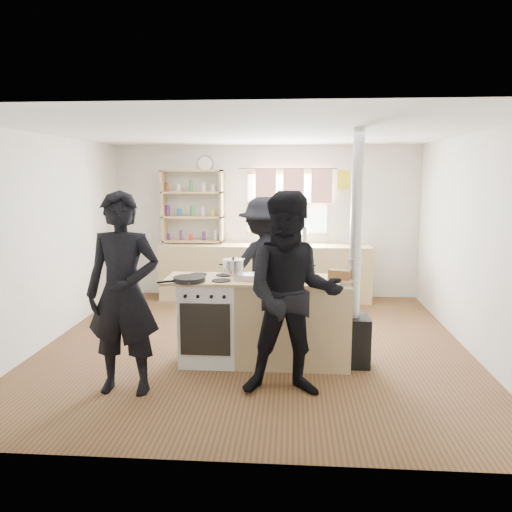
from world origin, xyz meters
The scene contains 14 objects.
ground centered at (0.00, 0.00, -0.01)m, with size 5.00×5.00×0.01m, color brown.
back_counter centered at (0.00, 2.22, 0.45)m, with size 3.40×0.55×0.90m, color tan.
shelving_unit centered at (-1.20, 2.34, 1.51)m, with size 1.00×0.28×1.20m.
thermos centered at (0.63, 2.22, 1.04)m, with size 0.10×0.10×0.28m, color silver.
cooking_island centered at (0.14, -0.55, 0.47)m, with size 1.97×0.64×0.93m.
skillet_greens centered at (-0.63, -0.75, 0.96)m, with size 0.46×0.46×0.05m.
roast_tray centered at (0.03, -0.61, 0.97)m, with size 0.41×0.30×0.06m.
stockpot_stove centered at (-0.21, -0.36, 1.02)m, with size 0.24×0.24×0.20m.
stockpot_counter centered at (0.51, -0.44, 1.03)m, with size 0.30×0.30×0.22m.
bread_board centered at (0.93, -0.62, 0.98)m, with size 0.33×0.28×0.12m.
flue_heater centered at (1.09, -0.56, 0.64)m, with size 0.35×0.35×2.50m.
person_near_left centered at (-1.11, -1.38, 0.95)m, with size 0.69×0.45×1.89m, color black.
person_near_right centered at (0.44, -1.33, 0.95)m, with size 0.92×0.72×1.89m, color black.
person_far centered at (0.09, 0.34, 0.88)m, with size 1.14×0.65×1.76m, color black.
Camera 1 is at (0.43, -5.75, 2.04)m, focal length 35.00 mm.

